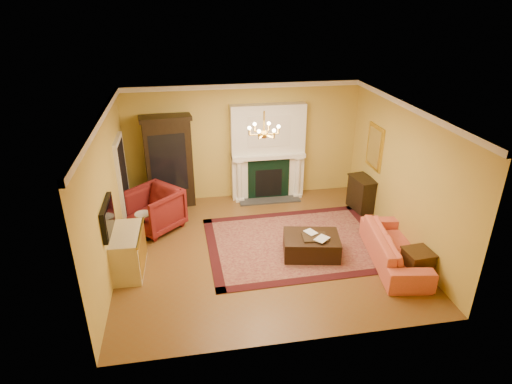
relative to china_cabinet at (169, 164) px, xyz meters
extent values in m
cube|color=brown|center=(1.92, -2.49, -1.13)|extent=(6.00, 5.50, 0.02)
cube|color=silver|center=(1.92, -2.49, 1.89)|extent=(6.00, 5.50, 0.02)
cube|color=gold|center=(1.92, 0.27, 0.38)|extent=(6.00, 0.02, 3.00)
cube|color=gold|center=(1.92, -5.25, 0.38)|extent=(6.00, 0.02, 3.00)
cube|color=gold|center=(-1.09, -2.49, 0.38)|extent=(0.02, 5.50, 3.00)
cube|color=gold|center=(4.93, -2.49, 0.38)|extent=(0.02, 5.50, 3.00)
cube|color=white|center=(2.52, 0.10, 0.13)|extent=(1.90, 0.32, 2.50)
cube|color=silver|center=(2.52, -0.07, 0.73)|extent=(1.10, 0.01, 0.80)
cube|color=black|center=(2.52, -0.07, -0.57)|extent=(1.10, 0.02, 1.10)
cube|color=black|center=(2.52, -0.08, -0.67)|extent=(0.70, 0.02, 0.75)
cube|color=#333333|center=(2.52, -0.19, -1.10)|extent=(1.60, 0.50, 0.04)
cube|color=white|center=(2.52, 0.04, 0.06)|extent=(1.90, 0.44, 0.10)
cylinder|color=white|center=(1.74, -0.08, -0.53)|extent=(0.14, 0.14, 1.18)
cylinder|color=white|center=(3.30, -0.08, -0.53)|extent=(0.14, 0.14, 1.18)
cube|color=white|center=(1.92, 0.22, 1.82)|extent=(6.00, 0.08, 0.12)
cube|color=white|center=(-1.04, -2.49, 1.82)|extent=(0.08, 5.50, 0.12)
cube|color=white|center=(4.88, -2.49, 1.82)|extent=(0.08, 5.50, 0.12)
cube|color=silver|center=(-1.04, -0.79, -0.07)|extent=(0.08, 1.05, 2.10)
cube|color=black|center=(-1.00, -0.79, -0.10)|extent=(0.02, 0.85, 1.95)
cube|color=black|center=(-1.03, -3.09, 0.23)|extent=(0.08, 0.95, 0.58)
cube|color=black|center=(-0.98, -3.09, 0.23)|extent=(0.01, 0.85, 0.48)
cube|color=gold|center=(4.89, -1.09, 0.53)|extent=(0.05, 0.76, 1.05)
cube|color=white|center=(4.87, -1.09, 0.53)|extent=(0.01, 0.62, 0.90)
cylinder|color=gold|center=(1.92, -2.49, 1.68)|extent=(0.03, 0.03, 0.40)
sphere|color=gold|center=(1.92, -2.49, 1.43)|extent=(0.16, 0.16, 0.16)
sphere|color=#FFE5B2|center=(2.20, -2.49, 1.57)|extent=(0.07, 0.07, 0.07)
sphere|color=#FFE5B2|center=(2.06, -2.25, 1.57)|extent=(0.07, 0.07, 0.07)
sphere|color=#FFE5B2|center=(1.78, -2.25, 1.57)|extent=(0.07, 0.07, 0.07)
sphere|color=#FFE5B2|center=(1.64, -2.49, 1.57)|extent=(0.07, 0.07, 0.07)
sphere|color=#FFE5B2|center=(1.78, -2.73, 1.57)|extent=(0.07, 0.07, 0.07)
sphere|color=#FFE5B2|center=(2.06, -2.73, 1.57)|extent=(0.07, 0.07, 0.07)
cube|color=#4A1019|center=(2.68, -2.39, -1.12)|extent=(3.91, 2.97, 0.02)
cube|color=black|center=(0.00, 0.00, 0.00)|extent=(1.18, 0.65, 2.25)
imported|color=maroon|center=(-0.38, -1.21, -0.58)|extent=(1.44, 1.45, 1.09)
cylinder|color=black|center=(-0.59, -1.64, -1.11)|extent=(0.25, 0.25, 0.04)
cylinder|color=black|center=(-0.59, -1.64, -0.80)|extent=(0.05, 0.05, 0.57)
cylinder|color=white|center=(-0.59, -1.64, -0.50)|extent=(0.35, 0.35, 0.03)
cube|color=#C5BB90|center=(-0.81, -2.81, -0.70)|extent=(0.57, 1.16, 0.85)
imported|color=#E45148|center=(4.45, -3.42, -0.69)|extent=(0.97, 2.29, 0.87)
cube|color=#3E2410|center=(4.64, -3.96, -0.85)|extent=(0.50, 0.50, 0.54)
cube|color=black|center=(4.70, -1.08, -0.71)|extent=(0.53, 0.79, 0.82)
cube|color=black|center=(2.87, -2.88, -0.90)|extent=(1.27, 1.03, 0.42)
cube|color=black|center=(2.91, -2.95, -0.67)|extent=(0.54, 0.44, 0.03)
imported|color=gray|center=(2.78, -2.84, -0.52)|extent=(0.18, 0.10, 0.26)
imported|color=gray|center=(2.95, -3.00, -0.50)|extent=(0.16, 0.18, 0.30)
cylinder|color=tan|center=(1.80, 0.04, 0.15)|extent=(0.11, 0.11, 0.09)
cone|color=black|center=(1.80, 0.04, 0.37)|extent=(0.16, 0.16, 0.35)
cylinder|color=tan|center=(3.14, 0.04, 0.15)|extent=(0.11, 0.11, 0.09)
cone|color=black|center=(3.14, 0.04, 0.36)|extent=(0.16, 0.16, 0.33)
camera|label=1|loc=(0.45, -10.16, 3.86)|focal=30.00mm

